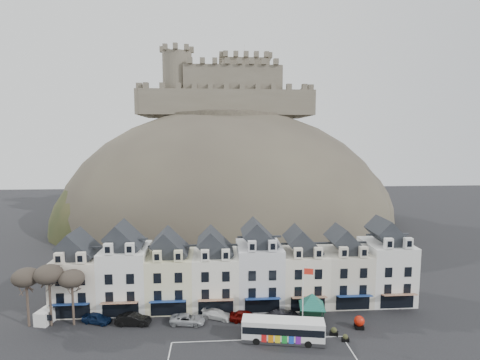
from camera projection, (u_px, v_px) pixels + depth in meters
name	position (u px, v px, depth m)	size (l,w,h in m)	color
coach_bay_markings	(262.00, 356.00, 44.22)	(22.00, 7.50, 0.01)	silver
townhouse_terrace	(238.00, 270.00, 58.08)	(54.40, 9.35, 11.80)	#EFE4CF
castle_hill	(231.00, 224.00, 111.26)	(100.00, 76.00, 68.00)	#3D362F
castle	(227.00, 89.00, 113.53)	(50.20, 22.20, 22.00)	#5F5849
tree_left_far	(26.00, 278.00, 50.51)	(3.61, 3.61, 8.24)	#372B23
tree_left_mid	(49.00, 275.00, 50.67)	(3.78, 3.78, 8.64)	#372B23
tree_left_near	(72.00, 279.00, 50.95)	(3.43, 3.43, 7.84)	#372B23
bus	(283.00, 329.00, 47.33)	(10.59, 4.12, 2.92)	#262628
bus_shelter	(312.00, 300.00, 51.71)	(6.78, 6.78, 4.36)	black
red_buoy	(359.00, 322.00, 50.66)	(1.41, 1.41, 1.74)	black
flagpole	(304.00, 295.00, 48.87)	(1.30, 0.37, 9.19)	silver
white_van	(49.00, 314.00, 52.81)	(2.64, 4.43, 1.89)	white
planter_west	(334.00, 331.00, 48.88)	(1.22, 0.93, 1.09)	black
planter_east	(345.00, 338.00, 47.45)	(1.01, 0.66, 0.95)	black
car_navy	(97.00, 318.00, 52.11)	(1.66, 4.13, 1.41)	#0B1937
car_black	(133.00, 319.00, 51.59)	(1.65, 4.72, 1.56)	black
car_silver	(188.00, 319.00, 51.84)	(2.24, 4.79, 1.35)	#AAADB2
car_white	(217.00, 314.00, 53.42)	(1.79, 4.40, 1.28)	white
car_maroon	(246.00, 316.00, 52.44)	(1.85, 4.59, 1.56)	#510604
car_charcoal	(283.00, 316.00, 52.58)	(1.67, 4.78, 1.58)	black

